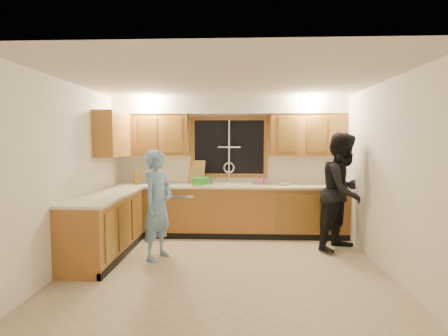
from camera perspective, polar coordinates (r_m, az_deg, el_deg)
The scene contains 26 objects.
floor at distance 4.97m, azimuth 0.21°, elevation -15.69°, with size 4.20×4.20×0.00m, color #B9AB8E.
ceiling at distance 4.74m, azimuth 0.22°, elevation 14.03°, with size 4.20×4.20×0.00m, color silver.
wall_back at distance 6.59m, azimuth 0.84°, elevation 0.39°, with size 4.20×4.20×0.00m, color white.
wall_left at distance 5.21m, azimuth -23.53°, elevation -1.00°, with size 3.80×3.80×0.00m, color white.
wall_right at distance 5.07m, azimuth 24.68°, elevation -1.17°, with size 3.80×3.80×0.00m, color white.
base_cabinets_back at distance 6.40m, azimuth 0.76°, elevation -7.06°, with size 4.20×0.60×0.88m, color #AB6D31.
base_cabinets_left at distance 5.54m, azimuth -18.84°, elevation -9.07°, with size 0.60×1.90×0.88m, color #AB6D31.
countertop_back at distance 6.31m, azimuth 0.76°, elevation -2.98°, with size 4.20×0.63×0.04m, color beige.
countertop_left at distance 5.45m, azimuth -18.81°, elevation -4.37°, with size 0.63×1.90×0.04m, color beige.
upper_cabinets_left at distance 6.60m, azimuth -11.71°, elevation 5.30°, with size 1.35×0.33×0.75m, color #AB6D31.
upper_cabinets_right at distance 6.53m, azimuth 13.47°, elevation 5.29°, with size 1.35×0.33×0.75m, color #AB6D31.
upper_cabinets_return at distance 6.16m, azimuth -17.73°, elevation 5.27°, with size 0.33×0.90×0.75m, color #AB6D31.
soffit at distance 6.43m, azimuth 0.81°, elevation 10.11°, with size 4.20×0.35×0.30m, color white.
window_frame at distance 6.56m, azimuth 0.84°, elevation 3.43°, with size 1.44×0.03×1.14m.
sink at distance 6.33m, azimuth 0.76°, elevation -3.28°, with size 0.86×0.52×0.57m.
dishwasher at distance 6.47m, azimuth -6.85°, elevation -7.22°, with size 0.60×0.56×0.82m, color white.
stove at distance 5.02m, azimuth -21.23°, elevation -10.39°, with size 0.58×0.75×0.90m, color white.
man at distance 5.17m, azimuth -10.79°, elevation -5.88°, with size 0.58×0.38×1.58m, color #6796C3.
woman at distance 5.80m, azimuth 18.91°, elevation -3.63°, with size 0.90×0.70×1.84m, color black.
knife_block at distance 6.61m, azimuth -13.95°, elevation -1.63°, with size 0.12×0.10×0.22m, color olive.
cutting_board at distance 6.56m, azimuth -4.49°, elevation -0.63°, with size 0.33×0.02×0.43m, color #D8B26F.
dish_crate at distance 6.28m, azimuth -3.88°, elevation -2.19°, with size 0.30×0.28×0.14m, color green.
soap_bottle at distance 6.42m, azimuth 6.18°, elevation -1.91°, with size 0.08×0.08×0.18m, color #D6518C.
bowl at distance 6.39m, azimuth 9.95°, elevation -2.56°, with size 0.19×0.19×0.05m, color silver.
can_left at distance 6.20m, azimuth -2.86°, elevation -2.39°, with size 0.06×0.06×0.12m, color #BCB290.
can_right at distance 6.22m, azimuth -1.82°, elevation -2.40°, with size 0.06×0.06×0.11m, color #BCB290.
Camera 1 is at (0.18, -4.67, 1.70)m, focal length 28.00 mm.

